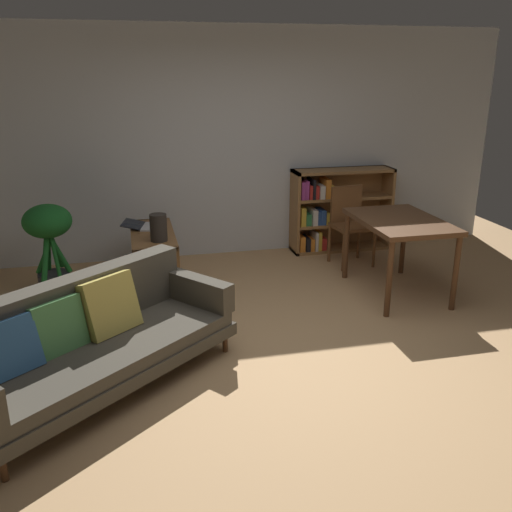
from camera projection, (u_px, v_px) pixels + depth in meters
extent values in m
plane|color=tan|center=(296.00, 349.00, 4.61)|extent=(8.16, 8.16, 0.00)
cube|color=silver|center=(233.00, 144.00, 6.67)|extent=(6.80, 0.10, 2.70)
cylinder|color=#56351E|center=(225.00, 343.00, 4.54)|extent=(0.04, 0.04, 0.15)
cylinder|color=#56351E|center=(3.00, 469.00, 3.11)|extent=(0.04, 0.04, 0.15)
cylinder|color=#56351E|center=(167.00, 321.00, 4.94)|extent=(0.04, 0.04, 0.15)
cube|color=#474238|center=(102.00, 363.00, 3.99)|extent=(2.11, 1.93, 0.10)
cube|color=#474238|center=(101.00, 351.00, 3.95)|extent=(2.02, 1.85, 0.10)
cube|color=#474238|center=(71.00, 306.00, 4.05)|extent=(1.65, 1.39, 0.43)
cube|color=#474238|center=(194.00, 289.00, 4.62)|extent=(0.59, 0.68, 0.23)
cube|color=#336093|center=(9.00, 348.00, 3.55)|extent=(0.42, 0.39, 0.38)
cube|color=#4C894C|center=(58.00, 327.00, 3.83)|extent=(0.40, 0.37, 0.39)
cube|color=tan|center=(109.00, 305.00, 4.12)|extent=(0.50, 0.47, 0.45)
cube|color=brown|center=(151.00, 245.00, 6.31)|extent=(0.44, 0.04, 0.61)
cube|color=brown|center=(157.00, 278.00, 5.31)|extent=(0.44, 0.04, 0.61)
cube|color=brown|center=(154.00, 264.00, 5.82)|extent=(0.44, 1.08, 0.04)
cube|color=brown|center=(153.00, 234.00, 5.72)|extent=(0.44, 1.12, 0.04)
cube|color=brown|center=(156.00, 286.00, 5.90)|extent=(0.44, 1.08, 0.04)
cube|color=silver|center=(153.00, 227.00, 5.89)|extent=(0.29, 0.38, 0.02)
cube|color=black|center=(133.00, 224.00, 5.88)|extent=(0.27, 0.36, 0.05)
cylinder|color=#2D2823|center=(158.00, 228.00, 5.39)|extent=(0.17, 0.17, 0.27)
cylinder|color=slate|center=(158.00, 222.00, 5.38)|extent=(0.09, 0.09, 0.01)
cylinder|color=#333338|center=(55.00, 283.00, 5.74)|extent=(0.32, 0.32, 0.21)
cylinder|color=#1E6B28|center=(60.00, 254.00, 5.67)|extent=(0.21, 0.06, 0.41)
cylinder|color=#1E6B28|center=(56.00, 250.00, 5.75)|extent=(0.12, 0.27, 0.46)
cylinder|color=#1E6B28|center=(49.00, 249.00, 5.68)|extent=(0.09, 0.17, 0.50)
cylinder|color=#1E6B28|center=(44.00, 258.00, 5.66)|extent=(0.20, 0.09, 0.35)
cylinder|color=#1E6B28|center=(46.00, 254.00, 5.50)|extent=(0.12, 0.31, 0.54)
cylinder|color=#1E6B28|center=(54.00, 250.00, 5.55)|extent=(0.12, 0.21, 0.57)
ellipsoid|color=#1E6B28|center=(47.00, 221.00, 5.53)|extent=(0.48, 0.48, 0.34)
cylinder|color=#56351E|center=(346.00, 246.00, 6.07)|extent=(0.06, 0.06, 0.74)
cylinder|color=#56351E|center=(389.00, 279.00, 5.10)|extent=(0.06, 0.06, 0.74)
cylinder|color=#56351E|center=(403.00, 242.00, 6.22)|extent=(0.06, 0.06, 0.74)
cylinder|color=#56351E|center=(455.00, 274.00, 5.25)|extent=(0.06, 0.06, 0.74)
cube|color=#56351E|center=(400.00, 221.00, 5.53)|extent=(0.78, 1.15, 0.05)
cylinder|color=brown|center=(374.00, 249.00, 6.44)|extent=(0.04, 0.04, 0.44)
cylinder|color=brown|center=(344.00, 253.00, 6.32)|extent=(0.04, 0.04, 0.44)
cylinder|color=brown|center=(359.00, 240.00, 6.76)|extent=(0.04, 0.04, 0.44)
cylinder|color=brown|center=(329.00, 244.00, 6.64)|extent=(0.04, 0.04, 0.44)
cube|color=brown|center=(352.00, 227.00, 6.46)|extent=(0.48, 0.44, 0.04)
cube|color=brown|center=(346.00, 204.00, 6.55)|extent=(0.39, 0.08, 0.43)
cube|color=olive|center=(295.00, 213.00, 6.88)|extent=(0.04, 0.35, 1.03)
cube|color=olive|center=(386.00, 207.00, 7.14)|extent=(0.04, 0.35, 1.03)
cube|color=olive|center=(343.00, 171.00, 6.85)|extent=(1.27, 0.35, 0.04)
cube|color=olive|center=(340.00, 247.00, 7.17)|extent=(1.27, 0.35, 0.04)
cube|color=olive|center=(337.00, 207.00, 7.15)|extent=(1.23, 0.04, 1.03)
cube|color=olive|center=(341.00, 222.00, 7.06)|extent=(1.23, 0.34, 0.04)
cube|color=olive|center=(342.00, 197.00, 6.96)|extent=(1.23, 0.34, 0.04)
cube|color=orange|center=(300.00, 243.00, 6.99)|extent=(0.07, 0.23, 0.19)
cube|color=black|center=(306.00, 243.00, 7.02)|extent=(0.06, 0.26, 0.16)
cube|color=orange|center=(310.00, 243.00, 7.02)|extent=(0.05, 0.21, 0.15)
cube|color=silver|center=(314.00, 240.00, 7.03)|extent=(0.03, 0.27, 0.24)
cube|color=gold|center=(317.00, 239.00, 7.04)|extent=(0.04, 0.27, 0.24)
cube|color=red|center=(322.00, 243.00, 7.05)|extent=(0.06, 0.21, 0.15)
cube|color=gold|center=(300.00, 215.00, 6.89)|extent=(0.06, 0.30, 0.23)
cube|color=#337F47|center=(306.00, 219.00, 6.90)|extent=(0.07, 0.21, 0.14)
cube|color=silver|center=(312.00, 216.00, 6.93)|extent=(0.06, 0.29, 0.19)
cube|color=#2D5199|center=(317.00, 217.00, 6.93)|extent=(0.04, 0.22, 0.17)
cube|color=#2D5199|center=(321.00, 216.00, 6.94)|extent=(0.07, 0.24, 0.18)
cube|color=gold|center=(325.00, 217.00, 6.96)|extent=(0.04, 0.24, 0.15)
cube|color=#993884|center=(301.00, 190.00, 6.77)|extent=(0.05, 0.25, 0.22)
cube|color=#993884|center=(305.00, 189.00, 6.78)|extent=(0.04, 0.22, 0.23)
cube|color=red|center=(309.00, 191.00, 6.80)|extent=(0.04, 0.23, 0.17)
cube|color=black|center=(311.00, 188.00, 6.81)|extent=(0.03, 0.28, 0.24)
cube|color=red|center=(315.00, 191.00, 6.82)|extent=(0.04, 0.23, 0.16)
cube|color=silver|center=(319.00, 191.00, 6.84)|extent=(0.06, 0.29, 0.16)
cube|color=orange|center=(325.00, 188.00, 6.84)|extent=(0.06, 0.27, 0.23)
cube|color=gold|center=(329.00, 190.00, 6.87)|extent=(0.03, 0.27, 0.16)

